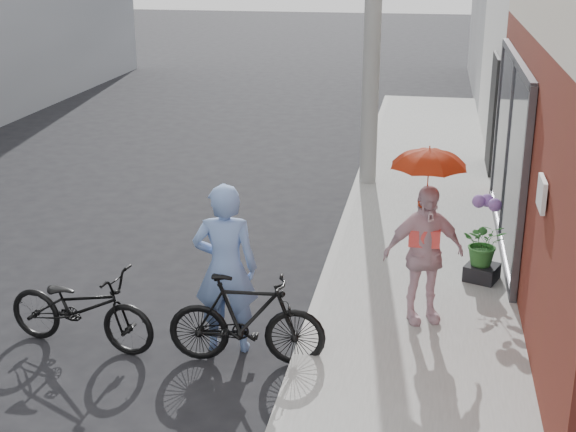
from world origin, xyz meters
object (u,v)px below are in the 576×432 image
(bike_left, at_px, (81,308))
(planter, at_px, (482,272))
(officer, at_px, (226,269))
(bike_right, at_px, (247,320))
(kimono_woman, at_px, (423,254))

(bike_left, relative_size, planter, 4.58)
(officer, xyz_separation_m, planter, (2.68, 2.01, -0.68))
(planter, bearing_deg, bike_right, -136.75)
(officer, distance_m, bike_left, 1.59)
(bike_left, distance_m, bike_right, 1.77)
(officer, height_order, kimono_woman, officer)
(bike_left, xyz_separation_m, kimono_woman, (3.47, 1.01, 0.44))
(officer, distance_m, planter, 3.42)
(officer, relative_size, bike_left, 1.07)
(bike_left, height_order, planter, bike_left)
(bike_left, bearing_deg, officer, -73.32)
(officer, bearing_deg, kimono_woman, -166.13)
(officer, relative_size, planter, 4.92)
(bike_left, relative_size, kimono_woman, 1.10)
(officer, height_order, bike_right, officer)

